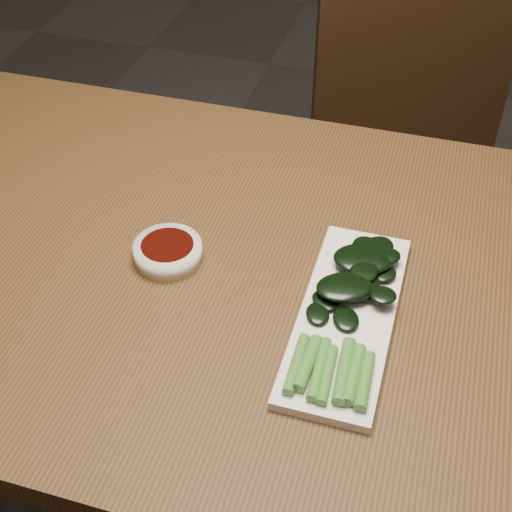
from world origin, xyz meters
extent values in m
cube|color=#4C2F15|center=(0.00, 0.00, 0.73)|extent=(1.40, 0.80, 0.04)
cylinder|color=#4C2F15|center=(-0.64, 0.34, 0.35)|extent=(0.05, 0.05, 0.71)
cube|color=black|center=(0.19, 0.59, 0.43)|extent=(0.59, 0.59, 0.04)
cylinder|color=black|center=(0.08, 0.34, 0.21)|extent=(0.04, 0.04, 0.41)
cylinder|color=black|center=(-0.06, 0.70, 0.21)|extent=(0.04, 0.04, 0.41)
cylinder|color=black|center=(0.30, 0.84, 0.21)|extent=(0.04, 0.04, 0.41)
cube|color=black|center=(0.11, 0.78, 0.67)|extent=(0.43, 0.20, 0.44)
cylinder|color=white|center=(-0.15, -0.03, 0.76)|extent=(0.10, 0.10, 0.03)
cylinder|color=#330904|center=(-0.15, -0.03, 0.78)|extent=(0.07, 0.07, 0.00)
cube|color=white|center=(0.12, -0.07, 0.76)|extent=(0.12, 0.33, 0.01)
cylinder|color=#44842D|center=(0.08, -0.18, 0.77)|extent=(0.01, 0.09, 0.01)
cylinder|color=#44842D|center=(0.09, -0.17, 0.77)|extent=(0.02, 0.08, 0.02)
cylinder|color=#44842D|center=(0.10, -0.18, 0.77)|extent=(0.02, 0.09, 0.01)
cylinder|color=#44842D|center=(0.11, -0.18, 0.77)|extent=(0.02, 0.08, 0.01)
cylinder|color=#44842D|center=(0.13, -0.17, 0.77)|extent=(0.02, 0.09, 0.02)
cylinder|color=#44842D|center=(0.14, -0.17, 0.77)|extent=(0.02, 0.09, 0.02)
cylinder|color=#44842D|center=(0.16, -0.18, 0.77)|extent=(0.02, 0.08, 0.02)
ellipsoid|color=black|center=(0.16, -0.04, 0.78)|extent=(0.04, 0.03, 0.01)
ellipsoid|color=black|center=(0.13, 0.02, 0.78)|extent=(0.05, 0.06, 0.01)
ellipsoid|color=black|center=(0.13, 0.03, 0.78)|extent=(0.08, 0.09, 0.01)
ellipsoid|color=black|center=(0.15, 0.01, 0.77)|extent=(0.04, 0.04, 0.01)
ellipsoid|color=black|center=(0.15, 0.04, 0.78)|extent=(0.05, 0.05, 0.01)
ellipsoid|color=black|center=(0.12, 0.02, 0.78)|extent=(0.06, 0.06, 0.01)
ellipsoid|color=black|center=(0.12, 0.02, 0.78)|extent=(0.09, 0.08, 0.02)
ellipsoid|color=black|center=(0.12, -0.04, 0.78)|extent=(0.06, 0.06, 0.01)
ellipsoid|color=black|center=(0.13, -0.02, 0.77)|extent=(0.04, 0.06, 0.01)
ellipsoid|color=black|center=(0.13, 0.00, 0.78)|extent=(0.04, 0.06, 0.01)
ellipsoid|color=black|center=(0.13, 0.05, 0.77)|extent=(0.07, 0.07, 0.01)
ellipsoid|color=black|center=(0.11, -0.04, 0.78)|extent=(0.09, 0.08, 0.01)
ellipsoid|color=black|center=(0.09, -0.06, 0.77)|extent=(0.05, 0.05, 0.01)
ellipsoid|color=black|center=(0.09, -0.06, 0.77)|extent=(0.05, 0.04, 0.01)
ellipsoid|color=black|center=(0.08, -0.09, 0.77)|extent=(0.04, 0.05, 0.01)
ellipsoid|color=black|center=(0.12, -0.09, 0.77)|extent=(0.05, 0.05, 0.01)
camera|label=1|loc=(0.18, -0.71, 1.43)|focal=50.00mm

